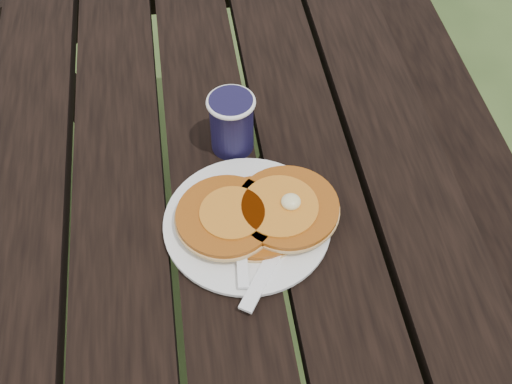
{
  "coord_description": "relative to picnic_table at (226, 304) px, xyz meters",
  "views": [
    {
      "loc": [
        -0.03,
        -0.63,
        1.53
      ],
      "look_at": [
        0.05,
        -0.06,
        0.8
      ],
      "focal_mm": 45.0,
      "sensor_mm": 36.0,
      "label": 1
    }
  ],
  "objects": [
    {
      "name": "ground",
      "position": [
        0.0,
        0.0,
        -0.37
      ],
      "size": [
        60.0,
        60.0,
        0.0
      ],
      "primitive_type": "plane",
      "color": "#2A3C1A",
      "rests_on": "ground"
    },
    {
      "name": "picnic_table",
      "position": [
        0.0,
        0.0,
        0.0
      ],
      "size": [
        1.36,
        1.8,
        0.75
      ],
      "color": "black",
      "rests_on": "ground"
    },
    {
      "name": "plate",
      "position": [
        0.04,
        -0.08,
        0.39
      ],
      "size": [
        0.24,
        0.24,
        0.01
      ],
      "primitive_type": "cylinder",
      "rotation": [
        0.0,
        0.0,
        -0.02
      ],
      "color": "white",
      "rests_on": "picnic_table"
    },
    {
      "name": "pancake_stack",
      "position": [
        0.06,
        -0.08,
        0.41
      ],
      "size": [
        0.24,
        0.15,
        0.04
      ],
      "rotation": [
        0.0,
        0.0,
        0.3
      ],
      "color": "#A95413",
      "rests_on": "plate"
    },
    {
      "name": "knife",
      "position": [
        0.06,
        -0.15,
        0.39
      ],
      "size": [
        0.12,
        0.16,
        0.0
      ],
      "primitive_type": "cube",
      "rotation": [
        0.0,
        0.0,
        -0.58
      ],
      "color": "white",
      "rests_on": "plate"
    },
    {
      "name": "fork",
      "position": [
        0.02,
        -0.14,
        0.4
      ],
      "size": [
        0.05,
        0.16,
        0.01
      ],
      "primitive_type": null,
      "rotation": [
        0.0,
        0.0,
        -0.08
      ],
      "color": "white",
      "rests_on": "plate"
    },
    {
      "name": "coffee_cup",
      "position": [
        0.04,
        0.08,
        0.44
      ],
      "size": [
        0.08,
        0.08,
        0.1
      ],
      "rotation": [
        0.0,
        0.0,
        0.15
      ],
      "color": "black",
      "rests_on": "picnic_table"
    }
  ]
}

